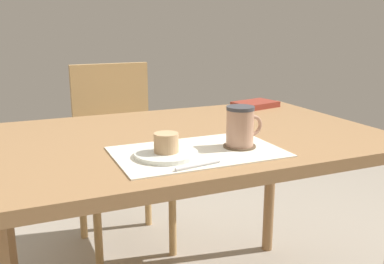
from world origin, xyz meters
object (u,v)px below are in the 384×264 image
object	(u,v)px
wooden_chair	(119,149)
coffee_mug	(241,126)
pastry_plate	(166,154)
small_book	(255,104)
dining_table	(187,156)
pastry	(166,143)

from	to	relation	value
wooden_chair	coffee_mug	distance (m)	1.02
pastry_plate	small_book	size ratio (longest dim) A/B	0.96
dining_table	small_book	world-z (taller)	small_book
coffee_mug	small_book	bearing A→B (deg)	54.72
dining_table	wooden_chair	xyz separation A→B (m)	(-0.05, 0.74, -0.17)
coffee_mug	pastry_plate	bearing A→B (deg)	-179.51
wooden_chair	coffee_mug	size ratio (longest dim) A/B	7.83
coffee_mug	small_book	size ratio (longest dim) A/B	0.63
small_book	coffee_mug	bearing A→B (deg)	-137.93
pastry_plate	wooden_chair	bearing A→B (deg)	84.32
pastry	coffee_mug	world-z (taller)	coffee_mug
pastry	small_book	world-z (taller)	pastry
wooden_chair	pastry_plate	world-z (taller)	wooden_chair
pastry	small_book	xyz separation A→B (m)	(0.60, 0.53, -0.03)
wooden_chair	small_book	size ratio (longest dim) A/B	4.96
small_book	pastry_plate	bearing A→B (deg)	-151.29
pastry_plate	pastry	bearing A→B (deg)	0.00
pastry_plate	small_book	distance (m)	0.80
coffee_mug	small_book	distance (m)	0.65
wooden_chair	pastry_plate	distance (m)	1.00
pastry	wooden_chair	bearing A→B (deg)	84.32
dining_table	pastry	xyz separation A→B (m)	(-0.15, -0.22, 0.12)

